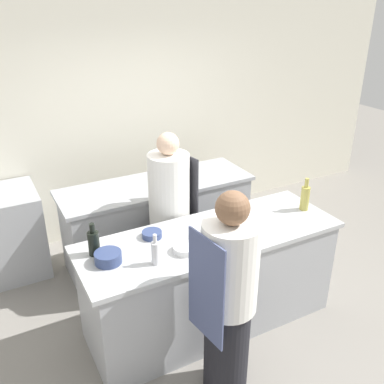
% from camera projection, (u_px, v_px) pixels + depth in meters
% --- Properties ---
extents(ground_plane, '(16.00, 16.00, 0.00)m').
position_uv_depth(ground_plane, '(210.00, 320.00, 4.01)').
color(ground_plane, gray).
extents(wall_back, '(8.00, 0.06, 2.80)m').
position_uv_depth(wall_back, '(122.00, 120.00, 5.12)').
color(wall_back, silver).
rests_on(wall_back, ground_plane).
extents(prep_counter, '(2.29, 0.79, 0.94)m').
position_uv_depth(prep_counter, '(210.00, 279.00, 3.81)').
color(prep_counter, '#A8AAAF').
rests_on(prep_counter, ground_plane).
extents(pass_counter, '(2.10, 0.70, 0.94)m').
position_uv_depth(pass_counter, '(158.00, 221.00, 4.78)').
color(pass_counter, '#A8AAAF').
rests_on(pass_counter, ground_plane).
extents(oven_range, '(0.80, 0.72, 0.93)m').
position_uv_depth(oven_range, '(3.00, 234.00, 4.53)').
color(oven_range, '#A8AAAF').
rests_on(oven_range, ground_plane).
extents(chef_at_prep_near, '(0.43, 0.41, 1.66)m').
position_uv_depth(chef_at_prep_near, '(228.00, 300.00, 3.01)').
color(chef_at_prep_near, black).
rests_on(chef_at_prep_near, ground_plane).
extents(chef_at_stove, '(0.43, 0.41, 1.67)m').
position_uv_depth(chef_at_stove, '(170.00, 217.00, 4.11)').
color(chef_at_stove, black).
rests_on(chef_at_stove, ground_plane).
extents(bottle_olive_oil, '(0.08, 0.08, 0.32)m').
position_uv_depth(bottle_olive_oil, '(305.00, 197.00, 3.98)').
color(bottle_olive_oil, '#B2A84C').
rests_on(bottle_olive_oil, prep_counter).
extents(bottle_vinegar, '(0.09, 0.09, 0.27)m').
position_uv_depth(bottle_vinegar, '(94.00, 242.00, 3.29)').
color(bottle_vinegar, black).
rests_on(bottle_vinegar, prep_counter).
extents(bottle_wine, '(0.06, 0.06, 0.25)m').
position_uv_depth(bottle_wine, '(155.00, 252.00, 3.18)').
color(bottle_wine, silver).
rests_on(bottle_wine, prep_counter).
extents(bowl_mixing_large, '(0.17, 0.17, 0.05)m').
position_uv_depth(bowl_mixing_large, '(152.00, 234.00, 3.56)').
color(bowl_mixing_large, navy).
rests_on(bowl_mixing_large, prep_counter).
extents(bowl_prep_small, '(0.20, 0.20, 0.05)m').
position_uv_depth(bowl_prep_small, '(185.00, 249.00, 3.36)').
color(bowl_prep_small, white).
rests_on(bowl_prep_small, prep_counter).
extents(bowl_ceramic_blue, '(0.19, 0.19, 0.06)m').
position_uv_depth(bowl_ceramic_blue, '(217.00, 228.00, 3.65)').
color(bowl_ceramic_blue, '#B7BABC').
rests_on(bowl_ceramic_blue, prep_counter).
extents(bowl_wooden_salad, '(0.21, 0.21, 0.09)m').
position_uv_depth(bowl_wooden_salad, '(108.00, 257.00, 3.22)').
color(bowl_wooden_salad, navy).
rests_on(bowl_wooden_salad, prep_counter).
extents(cutting_board, '(0.33, 0.21, 0.01)m').
position_uv_depth(cutting_board, '(259.00, 218.00, 3.87)').
color(cutting_board, white).
rests_on(cutting_board, prep_counter).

